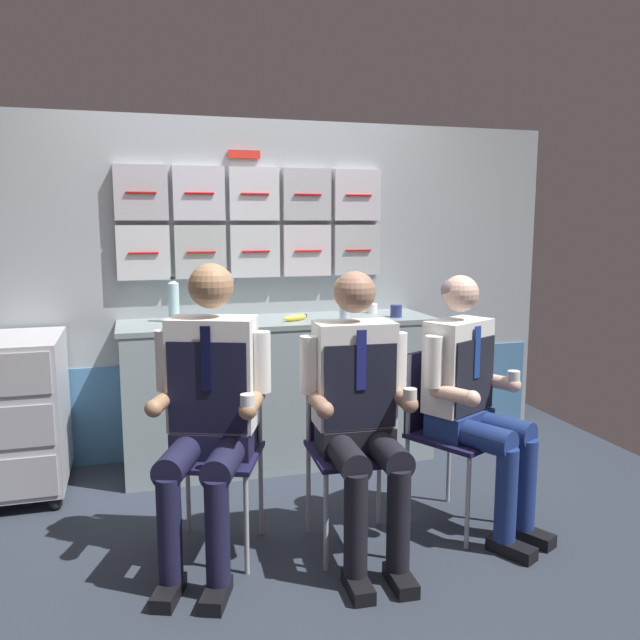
{
  "coord_description": "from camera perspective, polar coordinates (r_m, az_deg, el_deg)",
  "views": [
    {
      "loc": [
        -0.73,
        -2.79,
        1.51
      ],
      "look_at": [
        0.17,
        0.29,
        1.02
      ],
      "focal_mm": 36.42,
      "sensor_mm": 36.0,
      "label": 1
    }
  ],
  "objects": [
    {
      "name": "ground",
      "position": [
        3.26,
        -1.5,
        -19.35
      ],
      "size": [
        4.8,
        4.8,
        0.04
      ],
      "primitive_type": "cube",
      "color": "#2A313D"
    },
    {
      "name": "galley_bulkhead",
      "position": [
        4.24,
        -6.25,
        2.78
      ],
      "size": [
        4.2,
        0.14,
        2.15
      ],
      "color": "#9BA4AA",
      "rests_on": "ground"
    },
    {
      "name": "galley_counter",
      "position": [
        4.11,
        -3.56,
        -6.23
      ],
      "size": [
        1.94,
        0.53,
        0.91
      ],
      "color": "#91A2A4",
      "rests_on": "ground"
    },
    {
      "name": "service_trolley",
      "position": [
        3.97,
        -24.4,
        -7.25
      ],
      "size": [
        0.4,
        0.65,
        0.89
      ],
      "color": "black",
      "rests_on": "ground"
    },
    {
      "name": "folding_chair_left",
      "position": [
        3.1,
        -8.9,
        -9.69
      ],
      "size": [
        0.52,
        0.52,
        0.87
      ],
      "color": "#A8AAAF",
      "rests_on": "ground"
    },
    {
      "name": "crew_member_left",
      "position": [
        2.89,
        -9.72,
        -6.8
      ],
      "size": [
        0.57,
        0.71,
        1.33
      ],
      "color": "black",
      "rests_on": "ground"
    },
    {
      "name": "folding_chair_right",
      "position": [
        3.11,
        2.58,
        -9.52
      ],
      "size": [
        0.42,
        0.42,
        0.87
      ],
      "color": "#A8AAAF",
      "rests_on": "ground"
    },
    {
      "name": "crew_member_right",
      "position": [
        2.91,
        3.48,
        -7.14
      ],
      "size": [
        0.5,
        0.63,
        1.29
      ],
      "color": "black",
      "rests_on": "ground"
    },
    {
      "name": "folding_chair_by_counter",
      "position": [
        3.37,
        10.8,
        -8.25
      ],
      "size": [
        0.54,
        0.54,
        0.87
      ],
      "color": "#A8AAAF",
      "rests_on": "ground"
    },
    {
      "name": "crew_member_by_counter",
      "position": [
        3.24,
        13.26,
        -6.21
      ],
      "size": [
        0.56,
        0.66,
        1.26
      ],
      "color": "black",
      "rests_on": "ground"
    },
    {
      "name": "water_bottle_short",
      "position": [
        3.92,
        2.17,
        1.82
      ],
      "size": [
        0.06,
        0.06,
        0.28
      ],
      "color": "silver",
      "rests_on": "galley_counter"
    },
    {
      "name": "water_bottle_tall",
      "position": [
        3.98,
        -12.74,
        1.67
      ],
      "size": [
        0.07,
        0.07,
        0.27
      ],
      "color": "#ABD4DA",
      "rests_on": "galley_counter"
    },
    {
      "name": "espresso_cup_small",
      "position": [
        4.3,
        4.59,
        1.06
      ],
      "size": [
        0.07,
        0.07,
        0.06
      ],
      "color": "white",
      "rests_on": "galley_counter"
    },
    {
      "name": "coffee_cup_white",
      "position": [
        4.12,
        6.7,
        0.82
      ],
      "size": [
        0.07,
        0.07,
        0.08
      ],
      "color": "navy",
      "rests_on": "galley_counter"
    },
    {
      "name": "snack_banana",
      "position": [
        3.95,
        -2.2,
        0.22
      ],
      "size": [
        0.17,
        0.1,
        0.04
      ],
      "color": "yellow",
      "rests_on": "galley_counter"
    }
  ]
}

